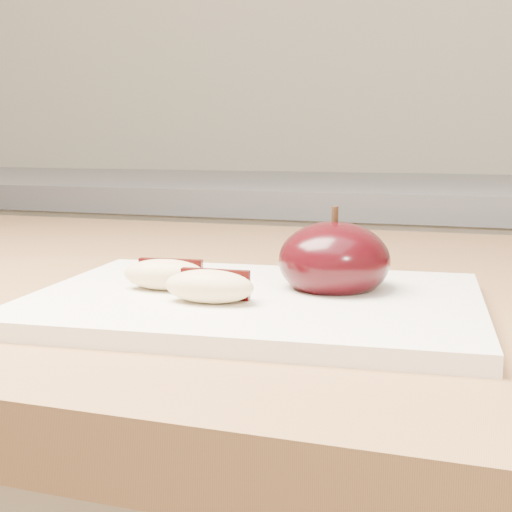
% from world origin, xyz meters
% --- Properties ---
extents(back_cabinet, '(2.40, 0.62, 0.94)m').
position_xyz_m(back_cabinet, '(0.00, 1.20, 0.47)').
color(back_cabinet, silver).
rests_on(back_cabinet, ground).
extents(cutting_board, '(0.31, 0.24, 0.01)m').
position_xyz_m(cutting_board, '(0.09, 0.37, 0.91)').
color(cutting_board, white).
rests_on(cutting_board, island_counter).
extents(apple_half, '(0.09, 0.09, 0.06)m').
position_xyz_m(apple_half, '(0.13, 0.40, 0.93)').
color(apple_half, black).
rests_on(apple_half, cutting_board).
extents(apple_wedge_a, '(0.06, 0.03, 0.02)m').
position_xyz_m(apple_wedge_a, '(0.02, 0.36, 0.92)').
color(apple_wedge_a, beige).
rests_on(apple_wedge_a, cutting_board).
extents(apple_wedge_b, '(0.06, 0.03, 0.02)m').
position_xyz_m(apple_wedge_b, '(0.07, 0.34, 0.92)').
color(apple_wedge_b, beige).
rests_on(apple_wedge_b, cutting_board).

